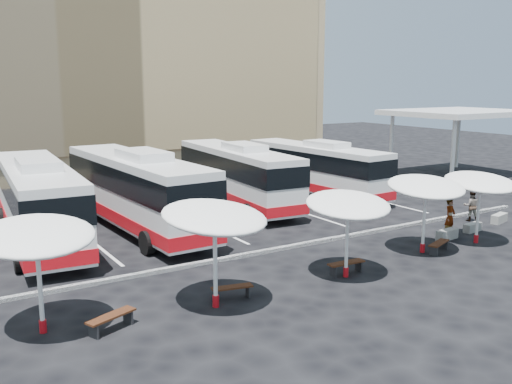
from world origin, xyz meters
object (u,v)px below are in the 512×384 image
sunshade_3 (426,187)px  wood_bench_2 (346,265)px  bus_2 (237,173)px  wood_bench_3 (439,245)px  sunshade_1 (215,217)px  passenger_0 (450,217)px  sunshade_4 (480,183)px  sunshade_0 (36,236)px  sunshade_2 (348,205)px  bus_0 (38,199)px  wood_bench_1 (232,289)px  conc_bench_1 (473,227)px  conc_bench_2 (499,218)px  bus_1 (136,188)px  passenger_1 (472,206)px  conc_bench_0 (447,235)px  bus_3 (316,167)px  wood_bench_0 (111,319)px

sunshade_3 → wood_bench_2: 5.40m
bus_2 → wood_bench_3: bus_2 is taller
sunshade_1 → passenger_0: 14.26m
wood_bench_2 → wood_bench_3: (5.32, 0.01, -0.01)m
sunshade_3 → sunshade_4: (3.30, -0.27, -0.07)m
bus_2 → sunshade_0: size_ratio=3.50×
bus_2 → sunshade_2: bus_2 is taller
bus_2 → wood_bench_2: (-2.70, -13.13, -1.61)m
sunshade_0 → sunshade_2: sunshade_0 is taller
bus_0 → sunshade_4: bearing=-27.8°
sunshade_4 → wood_bench_1: (-13.09, -0.02, -2.51)m
sunshade_0 → conc_bench_1: sunshade_0 is taller
sunshade_3 → conc_bench_2: sunshade_3 is taller
sunshade_0 → bus_2: bearing=41.7°
bus_0 → sunshade_2: bearing=-47.1°
sunshade_0 → sunshade_3: bearing=-1.2°
sunshade_1 → sunshade_4: 13.93m
wood_bench_1 → wood_bench_2: wood_bench_2 is taller
bus_1 → conc_bench_1: bus_1 is taller
conc_bench_1 → passenger_1: size_ratio=0.68×
sunshade_1 → conc_bench_1: size_ratio=3.95×
wood_bench_1 → conc_bench_0: size_ratio=1.18×
bus_3 → passenger_1: bus_3 is taller
bus_2 → passenger_1: size_ratio=7.41×
sunshade_0 → sunshade_1: 5.41m
sunshade_4 → conc_bench_0: size_ratio=3.19×
sunshade_1 → conc_bench_0: sunshade_1 is taller
wood_bench_3 → passenger_1: bearing=26.2°
sunshade_4 → passenger_1: bearing=40.5°
sunshade_1 → sunshade_4: sunshade_1 is taller
conc_bench_0 → passenger_1: (4.06, 1.78, 0.60)m
sunshade_3 → sunshade_4: size_ratio=1.05×
sunshade_3 → conc_bench_0: 3.83m
bus_2 → sunshade_3: bearing=-76.6°
bus_0 → sunshade_3: bearing=-32.8°
bus_3 → sunshade_1: size_ratio=2.62×
wood_bench_1 → conc_bench_2: 17.52m
bus_1 → conc_bench_2: bearing=-29.9°
bus_3 → wood_bench_2: (-8.57, -12.98, -1.51)m
bus_2 → sunshade_1: bearing=-118.4°
bus_2 → wood_bench_1: bus_2 is taller
conc_bench_0 → passenger_1: size_ratio=0.76×
sunshade_4 → conc_bench_2: sunshade_4 is taller
wood_bench_3 → passenger_0: bearing=31.8°
sunshade_2 → passenger_0: (8.30, 1.98, -1.93)m
wood_bench_2 → passenger_0: bearing=12.0°
wood_bench_1 → passenger_1: 16.71m
sunshade_0 → wood_bench_0: 3.30m
bus_3 → wood_bench_0: bearing=-147.7°
bus_1 → conc_bench_0: bearing=-41.2°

